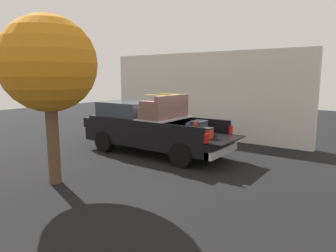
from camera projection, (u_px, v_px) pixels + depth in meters
ground_plane at (155, 153)px, 11.37m from camera, size 40.00×40.00×0.00m
pickup_truck at (147, 127)px, 11.42m from camera, size 6.05×2.06×2.23m
building_facade at (201, 95)px, 14.30m from camera, size 10.05×0.36×3.95m
tree_background at (48, 65)px, 7.73m from camera, size 2.47×2.47×4.41m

